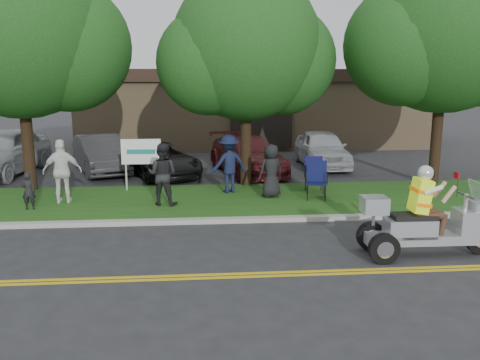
{
  "coord_description": "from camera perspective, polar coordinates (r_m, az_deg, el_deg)",
  "views": [
    {
      "loc": [
        -1.11,
        -9.56,
        3.77
      ],
      "look_at": [
        -0.13,
        2.0,
        1.34
      ],
      "focal_mm": 38.0,
      "sensor_mm": 36.0,
      "label": 1
    }
  ],
  "objects": [
    {
      "name": "spectator_adult_right",
      "position": [
        15.44,
        -19.32,
        0.94
      ],
      "size": [
        1.12,
        0.55,
        1.85
      ],
      "primitive_type": "imported",
      "rotation": [
        0.0,
        0.0,
        3.24
      ],
      "color": "white",
      "rests_on": "grass_verge"
    },
    {
      "name": "lawn_chair_a",
      "position": [
        15.33,
        8.59,
        0.28
      ],
      "size": [
        0.7,
        0.72,
        1.12
      ],
      "rotation": [
        0.0,
        0.0,
        -0.21
      ],
      "color": "black",
      "rests_on": "grass_verge"
    },
    {
      "name": "grass_verge",
      "position": [
        15.27,
        -0.51,
        -2.25
      ],
      "size": [
        60.0,
        4.0,
        0.1
      ],
      "primitive_type": "cube",
      "color": "#1A4C14",
      "rests_on": "ground"
    },
    {
      "name": "spectator_chair_b",
      "position": [
        15.29,
        3.5,
        1.05
      ],
      "size": [
        0.93,
        0.77,
        1.62
      ],
      "primitive_type": "imported",
      "rotation": [
        0.0,
        0.0,
        3.52
      ],
      "color": "black",
      "rests_on": "grass_verge"
    },
    {
      "name": "spectator_chair_a",
      "position": [
        15.88,
        -1.28,
        1.84
      ],
      "size": [
        1.34,
        1.06,
        1.82
      ],
      "primitive_type": "imported",
      "rotation": [
        0.0,
        0.0,
        3.52
      ],
      "color": "#141B3A",
      "rests_on": "grass_verge"
    },
    {
      "name": "business_sign",
      "position": [
        16.46,
        -11.03,
        2.83
      ],
      "size": [
        1.25,
        0.06,
        1.75
      ],
      "color": "silver",
      "rests_on": "ground"
    },
    {
      "name": "parked_car_far_right",
      "position": [
        21.23,
        9.17,
        3.51
      ],
      "size": [
        1.86,
        4.44,
        1.5
      ],
      "primitive_type": "imported",
      "rotation": [
        0.0,
        0.0,
        -0.02
      ],
      "color": "#AFB1B6",
      "rests_on": "ground"
    },
    {
      "name": "parked_car_left",
      "position": [
        20.42,
        -15.4,
        2.82
      ],
      "size": [
        3.0,
        4.64,
        1.44
      ],
      "primitive_type": "imported",
      "rotation": [
        0.0,
        0.0,
        0.37
      ],
      "color": "#313033",
      "rests_on": "ground"
    },
    {
      "name": "parked_car_right",
      "position": [
        19.62,
        0.82,
        2.87
      ],
      "size": [
        3.12,
        5.25,
        1.43
      ],
      "primitive_type": "imported",
      "rotation": [
        0.0,
        0.0,
        0.24
      ],
      "color": "#4A1113",
      "rests_on": "ground"
    },
    {
      "name": "commercial_building",
      "position": [
        28.77,
        1.4,
        8.33
      ],
      "size": [
        18.0,
        8.2,
        4.0
      ],
      "color": "#9E7F5B",
      "rests_on": "ground"
    },
    {
      "name": "parked_car_far_left",
      "position": [
        21.27,
        -25.12,
        2.92
      ],
      "size": [
        2.67,
        5.41,
        1.77
      ],
      "primitive_type": "imported",
      "rotation": [
        0.0,
        0.0,
        -0.11
      ],
      "color": "#A5A8AC",
      "rests_on": "ground"
    },
    {
      "name": "centerline_near",
      "position": [
        9.81,
        2.09,
        -10.76
      ],
      "size": [
        60.0,
        0.1,
        0.01
      ],
      "primitive_type": "cube",
      "color": "gold",
      "rests_on": "ground"
    },
    {
      "name": "spectator_adult_mid",
      "position": [
        14.52,
        -8.71,
        0.65
      ],
      "size": [
        1.01,
        0.88,
        1.77
      ],
      "primitive_type": "imported",
      "rotation": [
        0.0,
        0.0,
        2.87
      ],
      "color": "black",
      "rests_on": "grass_verge"
    },
    {
      "name": "tree_right",
      "position": [
        18.54,
        22.12,
        14.88
      ],
      "size": [
        6.86,
        5.6,
        8.07
      ],
      "color": "#332114",
      "rests_on": "ground"
    },
    {
      "name": "parked_car_mid",
      "position": [
        19.29,
        -8.9,
        2.26
      ],
      "size": [
        3.6,
        4.83,
        1.22
      ],
      "primitive_type": "imported",
      "rotation": [
        0.0,
        0.0,
        0.41
      ],
      "color": "black",
      "rests_on": "ground"
    },
    {
      "name": "centerline_far",
      "position": [
        9.95,
        1.98,
        -10.41
      ],
      "size": [
        60.0,
        0.1,
        0.01
      ],
      "primitive_type": "cube",
      "color": "gold",
      "rests_on": "ground"
    },
    {
      "name": "trike_scooter",
      "position": [
        11.33,
        19.9,
        -4.73
      ],
      "size": [
        2.96,
        0.99,
        1.95
      ],
      "rotation": [
        0.0,
        0.0,
        -0.01
      ],
      "color": "black",
      "rests_on": "ground"
    },
    {
      "name": "child_left",
      "position": [
        15.07,
        -22.65,
        -1.15
      ],
      "size": [
        0.39,
        0.26,
        1.04
      ],
      "primitive_type": "imported",
      "rotation": [
        0.0,
        0.0,
        3.18
      ],
      "color": "black",
      "rests_on": "grass_verge"
    },
    {
      "name": "tree_mid",
      "position": [
        16.89,
        0.85,
        14.08
      ],
      "size": [
        5.88,
        4.8,
        7.05
      ],
      "color": "#332114",
      "rests_on": "ground"
    },
    {
      "name": "lawn_chair_b",
      "position": [
        16.23,
        8.31,
        0.88
      ],
      "size": [
        0.63,
        0.65,
        1.1
      ],
      "rotation": [
        0.0,
        0.0,
        -0.1
      ],
      "color": "black",
      "rests_on": "grass_verge"
    },
    {
      "name": "curb",
      "position": [
        13.2,
        0.2,
        -4.5
      ],
      "size": [
        60.0,
        0.25,
        0.12
      ],
      "primitive_type": "cube",
      "color": "#A8A89E",
      "rests_on": "ground"
    },
    {
      "name": "tree_left",
      "position": [
        17.46,
        -23.36,
        14.44
      ],
      "size": [
        6.62,
        5.4,
        7.78
      ],
      "color": "#332114",
      "rests_on": "ground"
    },
    {
      "name": "ground",
      "position": [
        10.34,
        1.7,
        -9.56
      ],
      "size": [
        120.0,
        120.0,
        0.0
      ],
      "primitive_type": "plane",
      "color": "#28282B",
      "rests_on": "ground"
    }
  ]
}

